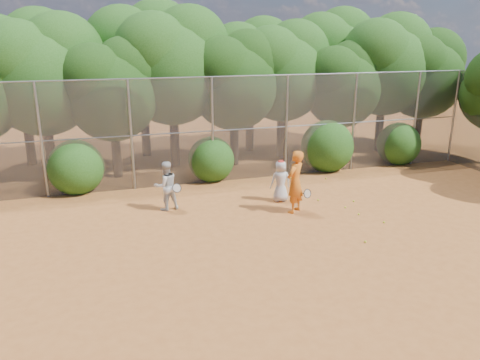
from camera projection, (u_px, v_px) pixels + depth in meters
name	position (u px, v px, depth m)	size (l,w,h in m)	color
ground	(301.00, 240.00, 12.99)	(80.00, 80.00, 0.00)	#9F5723
fence_back	(235.00, 128.00, 17.82)	(20.05, 0.09, 4.03)	gray
tree_1	(42.00, 71.00, 17.59)	(4.64, 4.03, 6.35)	black
tree_2	(112.00, 86.00, 17.82)	(3.99, 3.47, 5.47)	black
tree_3	(173.00, 62.00, 19.21)	(4.89, 4.26, 6.70)	black
tree_4	(235.00, 77.00, 19.55)	(4.19, 3.64, 5.73)	black
tree_5	(283.00, 68.00, 20.90)	(4.51, 3.92, 6.17)	black
tree_6	(343.00, 82.00, 20.86)	(3.86, 3.36, 5.29)	black
tree_7	(386.00, 61.00, 21.88)	(4.77, 4.14, 6.53)	black
tree_8	(425.00, 71.00, 22.31)	(4.25, 3.70, 5.82)	black
tree_9	(21.00, 63.00, 19.36)	(4.83, 4.20, 6.62)	black
tree_10	(142.00, 54.00, 20.87)	(5.15, 4.48, 7.06)	black
tree_11	(251.00, 64.00, 22.05)	(4.64, 4.03, 6.35)	black
tree_12	(331.00, 54.00, 23.77)	(5.02, 4.37, 6.88)	black
bush_0	(76.00, 165.00, 16.75)	(2.00, 2.00, 2.00)	#1C4912
bush_1	(211.00, 157.00, 18.19)	(1.80, 1.80, 1.80)	#1C4912
bush_2	(327.00, 144.00, 19.54)	(2.20, 2.20, 2.20)	#1C4912
bush_3	(399.00, 142.00, 20.57)	(1.90, 1.90, 1.90)	#1C4912
player_yellow	(295.00, 182.00, 14.77)	(0.95, 0.84, 2.02)	orange
player_teen	(280.00, 181.00, 15.84)	(0.71, 0.48, 1.45)	silver
player_white	(166.00, 186.00, 15.04)	(0.92, 0.79, 1.62)	silver
ball_0	(345.00, 207.00, 15.36)	(0.07, 0.07, 0.07)	yellow
ball_1	(318.00, 200.00, 16.05)	(0.07, 0.07, 0.07)	yellow
ball_2	(384.00, 222.00, 14.14)	(0.07, 0.07, 0.07)	yellow
ball_3	(359.00, 214.00, 14.78)	(0.07, 0.07, 0.07)	yellow
ball_4	(365.00, 242.00, 12.81)	(0.07, 0.07, 0.07)	yellow
ball_5	(326.00, 179.00, 18.45)	(0.07, 0.07, 0.07)	yellow
ball_6	(354.00, 201.00, 15.93)	(0.07, 0.07, 0.07)	yellow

